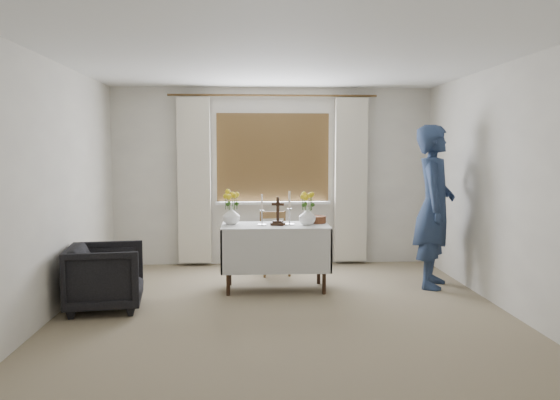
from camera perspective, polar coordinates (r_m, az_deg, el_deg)
The scene contains 12 objects.
ground at distance 5.49m, azimuth 0.43°, elevation -11.97°, with size 5.00×5.00×0.00m, color gray.
altar_table at distance 6.38m, azimuth -0.49°, elevation -6.01°, with size 1.24×0.64×0.76m, color silver.
wooden_chair at distance 7.15m, azimuth -0.54°, elevation -4.56°, with size 0.38×0.38×0.82m, color brown, non-canonical shape.
armchair at distance 5.89m, azimuth -17.76°, elevation -7.65°, with size 0.72×0.74×0.67m, color black.
person at distance 6.70m, azimuth 15.81°, elevation -0.65°, with size 0.70×0.46×1.92m, color navy.
radiator at distance 7.77m, azimuth -0.72°, elevation -4.58°, with size 1.10×0.10×0.60m, color white.
wooden_cross at distance 6.26m, azimuth -0.22°, elevation -1.18°, with size 0.15×0.11×0.33m, color black, non-canonical shape.
candlestick_left at distance 6.26m, azimuth -1.91°, elevation -1.03°, with size 0.10×0.10×0.36m, color silver, non-canonical shape.
candlestick_right at distance 6.29m, azimuth 0.99°, elevation -0.84°, with size 0.11×0.11×0.39m, color silver, non-canonical shape.
flower_vase_left at distance 6.37m, azimuth -5.11°, elevation -1.61°, with size 0.20×0.20×0.21m, color white.
flower_vase_right at distance 6.30m, azimuth 2.87°, elevation -1.69°, with size 0.20×0.20×0.21m, color white.
wicker_basket at distance 6.49m, azimuth 3.85°, elevation -2.04°, with size 0.22×0.22×0.08m, color brown.
Camera 1 is at (-0.34, -5.23, 1.62)m, focal length 35.00 mm.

